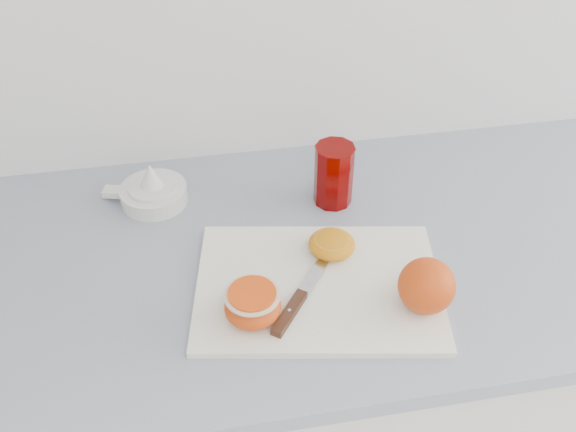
{
  "coord_description": "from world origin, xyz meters",
  "views": [
    {
      "loc": [
        -0.3,
        0.92,
        1.63
      ],
      "look_at": [
        -0.16,
        1.7,
        0.96
      ],
      "focal_mm": 40.0,
      "sensor_mm": 36.0,
      "label": 1
    }
  ],
  "objects": [
    {
      "name": "paring_knife",
      "position": [
        -0.18,
        1.56,
        0.91
      ],
      "size": [
        0.14,
        0.18,
        0.01
      ],
      "color": "#432413",
      "rests_on": "cutting_board"
    },
    {
      "name": "half_orange",
      "position": [
        -0.24,
        1.55,
        0.93
      ],
      "size": [
        0.08,
        0.08,
        0.05
      ],
      "color": "#D04103",
      "rests_on": "cutting_board"
    },
    {
      "name": "whole_orange",
      "position": [
        0.01,
        1.53,
        0.94
      ],
      "size": [
        0.09,
        0.09,
        0.09
      ],
      "color": "#D04103",
      "rests_on": "cutting_board"
    },
    {
      "name": "citrus_juicer",
      "position": [
        -0.38,
        1.87,
        0.91
      ],
      "size": [
        0.15,
        0.12,
        0.08
      ],
      "color": "white",
      "rests_on": "counter"
    },
    {
      "name": "squeezed_shell",
      "position": [
        -0.09,
        1.67,
        0.92
      ],
      "size": [
        0.08,
        0.08,
        0.03
      ],
      "color": "#CA730D",
      "rests_on": "cutting_board"
    },
    {
      "name": "cutting_board",
      "position": [
        -0.13,
        1.6,
        0.9
      ],
      "size": [
        0.42,
        0.34,
        0.01
      ],
      "primitive_type": "cube",
      "rotation": [
        0.0,
        0.0,
        -0.18
      ],
      "color": "white",
      "rests_on": "counter"
    },
    {
      "name": "red_tumbler",
      "position": [
        -0.06,
        1.82,
        0.94
      ],
      "size": [
        0.07,
        0.07,
        0.12
      ],
      "color": "#650100",
      "rests_on": "counter"
    },
    {
      "name": "counter",
      "position": [
        -0.14,
        1.7,
        0.45
      ],
      "size": [
        2.42,
        0.64,
        0.89
      ],
      "color": "silver",
      "rests_on": "ground"
    }
  ]
}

